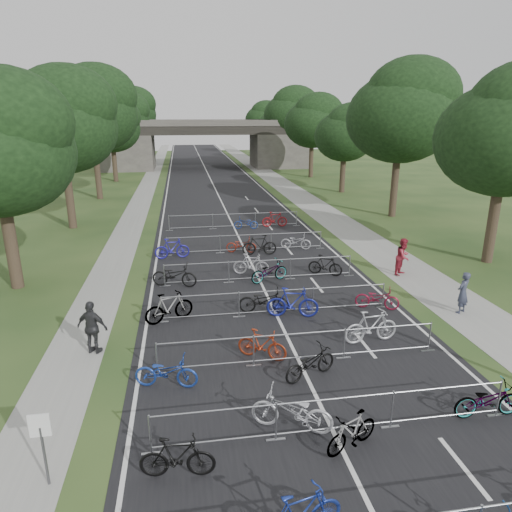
{
  "coord_description": "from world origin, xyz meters",
  "views": [
    {
      "loc": [
        -3.56,
        -5.8,
        7.88
      ],
      "look_at": [
        -0.09,
        15.62,
        1.1
      ],
      "focal_mm": 32.0,
      "sensor_mm": 36.0,
      "label": 1
    }
  ],
  "objects": [
    {
      "name": "bike_12",
      "position": [
        -4.3,
        11.04,
        0.61
      ],
      "size": [
        2.07,
        1.34,
        1.21
      ],
      "primitive_type": "imported",
      "rotation": [
        0.0,
        0.0,
        1.99
      ],
      "color": "gray",
      "rests_on": "ground"
    },
    {
      "name": "pedestrian_b",
      "position": [
        7.34,
        14.77,
        0.95
      ],
      "size": [
        1.17,
        1.14,
        1.9
      ],
      "primitive_type": "imported",
      "rotation": [
        0.0,
        0.0,
        0.69
      ],
      "color": "maroon",
      "rests_on": "ground"
    },
    {
      "name": "bike_22",
      "position": [
        0.7,
        19.24,
        0.6
      ],
      "size": [
        2.02,
        0.61,
        1.21
      ],
      "primitive_type": "imported",
      "rotation": [
        0.0,
        0.0,
        4.69
      ],
      "color": "black",
      "rests_on": "ground"
    },
    {
      "name": "lane_markings",
      "position": [
        0.0,
        50.0,
        0.0
      ],
      "size": [
        0.12,
        140.0,
        0.0
      ],
      "primitive_type": "cube",
      "color": "silver",
      "rests_on": "ground"
    },
    {
      "name": "bike_21",
      "position": [
        -0.28,
        19.91,
        0.47
      ],
      "size": [
        1.88,
        1.0,
        0.94
      ],
      "primitive_type": "imported",
      "rotation": [
        0.0,
        0.0,
        1.35
      ],
      "color": "maroon",
      "rests_on": "ground"
    },
    {
      "name": "bike_5",
      "position": [
        -1.06,
        3.92,
        0.56
      ],
      "size": [
        2.27,
        1.55,
        1.13
      ],
      "primitive_type": "imported",
      "rotation": [
        0.0,
        0.0,
        4.3
      ],
      "color": "#B4B4BC",
      "rests_on": "ground"
    },
    {
      "name": "bike_19",
      "position": [
        3.42,
        15.3,
        0.53
      ],
      "size": [
        1.76,
        1.35,
        1.06
      ],
      "primitive_type": "imported",
      "rotation": [
        0.0,
        0.0,
        1.02
      ],
      "color": "black",
      "rests_on": "ground"
    },
    {
      "name": "tree_right_6",
      "position": [
        13.11,
        87.93,
        6.92
      ],
      "size": [
        7.17,
        7.17,
        10.93
      ],
      "color": "#33261C",
      "rests_on": "ground"
    },
    {
      "name": "bike_17",
      "position": [
        -0.29,
        15.98,
        0.55
      ],
      "size": [
        1.92,
        0.95,
        1.11
      ],
      "primitive_type": "imported",
      "rotation": [
        0.0,
        0.0,
        1.33
      ],
      "color": "#97969D",
      "rests_on": "ground"
    },
    {
      "name": "pedestrian_c",
      "position": [
        -6.8,
        8.93,
        0.95
      ],
      "size": [
        1.2,
        0.85,
        1.89
      ],
      "primitive_type": "imported",
      "rotation": [
        0.0,
        0.0,
        2.75
      ],
      "color": "#2B2B2E",
      "rests_on": "ground"
    },
    {
      "name": "sidewalk_right",
      "position": [
        8.0,
        50.0,
        0.01
      ],
      "size": [
        3.0,
        140.0,
        0.01
      ],
      "primitive_type": "cube",
      "color": "gray",
      "rests_on": "ground"
    },
    {
      "name": "tree_right_1",
      "position": [
        13.11,
        27.93,
        7.9
      ],
      "size": [
        8.18,
        8.18,
        12.47
      ],
      "color": "#33261C",
      "rests_on": "ground"
    },
    {
      "name": "sidewalk_left",
      "position": [
        -7.5,
        50.0,
        0.01
      ],
      "size": [
        2.0,
        140.0,
        0.01
      ],
      "primitive_type": "cube",
      "color": "gray",
      "rests_on": "ground"
    },
    {
      "name": "barrier_row_5",
      "position": [
        0.0,
        20.0,
        0.55
      ],
      "size": [
        9.7,
        0.08,
        1.1
      ],
      "color": "gray",
      "rests_on": "ground"
    },
    {
      "name": "bike_20",
      "position": [
        -4.3,
        19.39,
        0.59
      ],
      "size": [
        2.0,
        0.73,
        1.18
      ],
      "primitive_type": "imported",
      "rotation": [
        0.0,
        0.0,
        1.66
      ],
      "color": "#221DA0",
      "rests_on": "ground"
    },
    {
      "name": "tree_left_6",
      "position": [
        -11.39,
        87.93,
        6.49
      ],
      "size": [
        6.72,
        6.72,
        10.25
      ],
      "color": "#33261C",
      "rests_on": "ground"
    },
    {
      "name": "bike_18",
      "position": [
        0.43,
        14.83,
        0.53
      ],
      "size": [
        2.13,
        1.39,
        1.06
      ],
      "primitive_type": "imported",
      "rotation": [
        0.0,
        0.0,
        1.94
      ],
      "color": "gray",
      "rests_on": "ground"
    },
    {
      "name": "barrier_row_2",
      "position": [
        0.0,
        7.2,
        0.55
      ],
      "size": [
        9.7,
        0.08,
        1.1
      ],
      "color": "gray",
      "rests_on": "ground"
    },
    {
      "name": "tree_right_3",
      "position": [
        13.11,
        51.93,
        6.92
      ],
      "size": [
        7.17,
        7.17,
        10.93
      ],
      "color": "#33261C",
      "rests_on": "ground"
    },
    {
      "name": "tree_right_5",
      "position": [
        13.11,
        75.93,
        5.95
      ],
      "size": [
        6.16,
        6.16,
        9.39
      ],
      "color": "#33261C",
      "rests_on": "ground"
    },
    {
      "name": "barrier_row_3",
      "position": [
        0.0,
        11.0,
        0.55
      ],
      "size": [
        9.7,
        0.08,
        1.1
      ],
      "color": "gray",
      "rests_on": "ground"
    },
    {
      "name": "tree_left_2",
      "position": [
        -11.39,
        39.93,
        8.12
      ],
      "size": [
        8.4,
        8.4,
        12.81
      ],
      "color": "#33261C",
      "rests_on": "ground"
    },
    {
      "name": "bike_9",
      "position": [
        -1.19,
        7.62,
        0.52
      ],
      "size": [
        1.75,
        1.3,
        1.04
      ],
      "primitive_type": "imported",
      "rotation": [
        0.0,
        0.0,
        1.04
      ],
      "color": "maroon",
      "rests_on": "ground"
    },
    {
      "name": "park_sign",
      "position": [
        -6.8,
        3.0,
        1.27
      ],
      "size": [
        0.45,
        0.06,
        1.83
      ],
      "color": "#4C4C51",
      "rests_on": "ground"
    },
    {
      "name": "bike_11",
      "position": [
        2.86,
        8.13,
        0.62
      ],
      "size": [
        2.1,
        0.78,
        1.23
      ],
      "primitive_type": "imported",
      "rotation": [
        0.0,
        0.0,
        1.67
      ],
      "color": "#AFB0B7",
      "rests_on": "ground"
    },
    {
      "name": "bike_15",
      "position": [
        4.3,
        10.89,
        0.48
      ],
      "size": [
        1.92,
        1.28,
        0.95
      ],
      "primitive_type": "imported",
      "rotation": [
        0.0,
        0.0,
        1.17
      ],
      "color": "maroon",
      "rests_on": "ground"
    },
    {
      "name": "barrier_row_4",
      "position": [
        0.0,
        15.0,
        0.55
      ],
      "size": [
        9.7,
        0.08,
        1.1
      ],
      "color": "gray",
      "rests_on": "ground"
    },
    {
      "name": "bike_4",
      "position": [
        -3.96,
        2.77,
        0.52
      ],
      "size": [
        1.77,
        0.7,
        1.04
      ],
      "primitive_type": "imported",
      "rotation": [
        0.0,
        0.0,
        1.45
      ],
      "color": "black",
      "rests_on": "ground"
    },
    {
      "name": "bike_27",
      "position": [
        2.95,
        25.92,
        0.56
      ],
      "size": [
        1.86,
        0.56,
        1.11
      ],
      "primitive_type": "imported",
      "rotation": [
        0.0,
        0.0,
        1.55
      ],
      "color": "maroon",
      "rests_on": "ground"
    },
    {
      "name": "pedestrian_a",
      "position": [
        7.57,
        9.97,
        0.88
      ],
      "size": [
        0.77,
        0.69,
        1.76
      ],
      "primitive_type": "imported",
      "rotation": [
        0.0,
        0.0,
        3.66
      ],
      "color": "#2F3447",
      "rests_on": "ground"
    },
    {
      "name": "tree_left_4",
      "position": [
        -11.39,
        63.93,
        7.3
      ],
      "size": [
        7.56,
        7.56,
        11.53
      ],
      "color": "#33261C",
      "rests_on": "ground"
    },
    {
      "name": "bike_8",
      "position": [
        -4.3,
        6.44,
        0.5
      ],
      "size": [
        2.02,
        1.09,
        1.01
      ],
      "primitive_type": "imported",
      "rotation": [
        0.0,
        0.0,
        1.34
      ],
      "color": "navy",
      "rests_on": "ground"
    },
    {
      "name": "bike_23",
      "position": [
        3.09,
        20.11,
        0.48
      ],
      "size": [
        1.94,
        1.19,
        0.96
      ],
      "primitive_type": "imported",
      "rotation": [
        0.0,
        0.0,
        1.25
      ],
      "color": "#A5A5AC",
      "rests_on": "ground"
    },
    {
      "name": "tree_left_1",
      "position": [
        -11.39,
        27.93,
        7.3
      ],
      "size": [
        7.56,
        7.56,
        11.53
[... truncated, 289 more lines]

